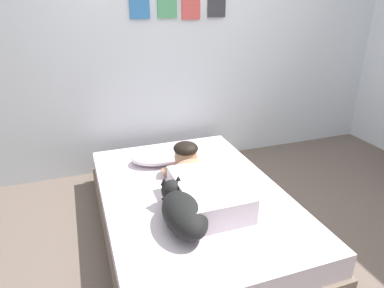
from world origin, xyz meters
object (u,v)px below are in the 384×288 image
at_px(pillow, 161,156).
at_px(bed, 193,209).
at_px(coffee_cup, 189,157).
at_px(cell_phone, 169,203).
at_px(person_lying, 202,182).
at_px(dog, 183,211).

bearing_deg(pillow, bed, -80.70).
height_order(coffee_cup, cell_phone, coffee_cup).
relative_size(bed, pillow, 3.79).
xyz_separation_m(bed, coffee_cup, (0.14, 0.49, 0.20)).
height_order(pillow, person_lying, person_lying).
distance_m(bed, pillow, 0.61).
height_order(pillow, dog, dog).
distance_m(bed, cell_phone, 0.28).
bearing_deg(cell_phone, dog, -85.99).
bearing_deg(dog, coffee_cup, 68.65).
bearing_deg(cell_phone, person_lying, 7.35).
xyz_separation_m(pillow, coffee_cup, (0.23, -0.07, -0.02)).
xyz_separation_m(person_lying, cell_phone, (-0.26, -0.03, -0.10)).
bearing_deg(bed, cell_phone, -155.15).
xyz_separation_m(person_lying, coffee_cup, (0.09, 0.55, -0.07)).
distance_m(pillow, coffee_cup, 0.24).
height_order(bed, person_lying, person_lying).
xyz_separation_m(coffee_cup, cell_phone, (-0.35, -0.59, -0.03)).
relative_size(bed, dog, 3.43).
bearing_deg(dog, cell_phone, 94.01).
distance_m(person_lying, coffee_cup, 0.57).
bearing_deg(cell_phone, coffee_cup, 59.20).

